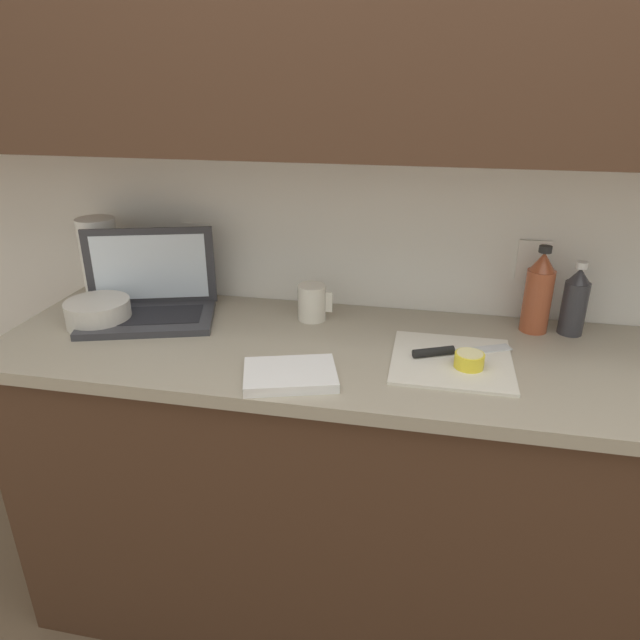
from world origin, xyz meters
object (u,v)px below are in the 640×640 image
Objects in this scene: laptop at (149,297)px; bowl_white at (98,313)px; bottle_green_soda at (575,302)px; measuring_cup at (312,302)px; paper_towel_roll at (101,259)px; cutting_board at (452,361)px; lemon_half_cut at (469,360)px; knife at (446,351)px; bottle_oil_tall at (538,293)px.

bowl_white is (-0.12, -0.09, -0.02)m from laptop.
measuring_cup is at bearing -176.42° from bottle_green_soda.
laptop is 0.25m from paper_towel_roll.
paper_towel_roll is (-0.70, 0.04, 0.08)m from measuring_cup.
cutting_board is 0.06m from lemon_half_cut.
cutting_board is 0.03m from knife.
laptop is 0.88m from knife.
laptop is 1.45× the size of cutting_board.
cutting_board is 0.46m from measuring_cup.
laptop is 0.49m from measuring_cup.
bottle_oil_tall is at bearing 56.14° from lemon_half_cut.
lemon_half_cut reaches higher than knife.
knife is at bearing -137.79° from bottle_oil_tall.
lemon_half_cut is 1.05m from bowl_white.
laptop is 2.07× the size of bottle_green_soda.
measuring_cup is 0.70m from paper_towel_roll.
bottle_green_soda is at bearing 8.84° from bowl_white.
bottle_oil_tall is at bearing -180.00° from bottle_green_soda.
measuring_cup is at bearing -175.86° from bottle_oil_tall.
bottle_green_soda is at bearing 37.15° from cutting_board.
knife is 0.08m from lemon_half_cut.
laptop is at bearing 148.74° from knife.
lemon_half_cut is (0.06, -0.06, 0.01)m from knife.
bowl_white is (-0.60, -0.16, -0.02)m from measuring_cup.
bottle_green_soda is 0.84× the size of bottle_oil_tall.
paper_towel_roll is (-0.10, 0.20, 0.10)m from bowl_white.
knife is 1.23× the size of bottle_green_soda.
paper_towel_roll reaches higher than lemon_half_cut.
measuring_cup is 0.62m from bowl_white.
laptop is at bearing -171.37° from measuring_cup.
bottle_oil_tall is at bearing 0.35° from paper_towel_roll.
bottle_oil_tall reaches higher than measuring_cup.
measuring_cup reaches higher than knife.
knife is at bearing -24.35° from measuring_cup.
lemon_half_cut is 0.41m from bottle_green_soda.
paper_towel_roll reaches higher than bottle_oil_tall.
bottle_oil_tall is 1.35× the size of bowl_white.
cutting_board is at bearing -26.49° from measuring_cup.
bottle_green_soda reaches higher than knife.
bowl_white is at bearing 175.96° from lemon_half_cut.
lemon_half_cut reaches higher than cutting_board.
laptop reaches higher than bottle_green_soda.
cutting_board is 1.14× the size of paper_towel_roll.
bottle_green_soda is at bearing 8.38° from knife.
paper_towel_roll reaches higher than measuring_cup.
laptop is 1.13m from bottle_oil_tall.
bottle_green_soda reaches higher than bowl_white.
paper_towel_roll is (-0.21, 0.11, 0.07)m from laptop.
bottle_green_soda is at bearing 44.39° from lemon_half_cut.
lemon_half_cut is 0.28× the size of paper_towel_roll.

